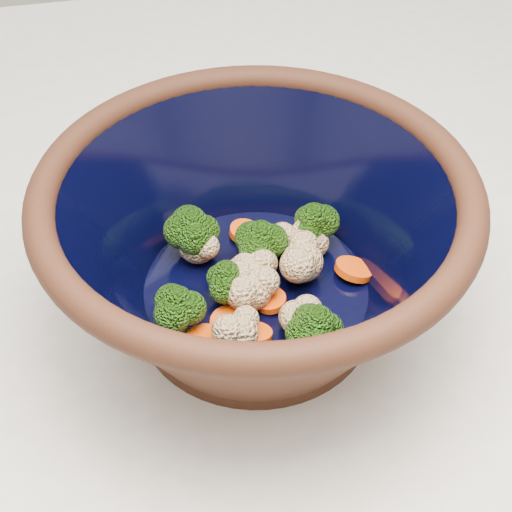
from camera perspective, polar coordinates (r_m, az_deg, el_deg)
name	(u,v)px	position (r m, az deg, el deg)	size (l,w,h in m)	color
counter	(264,512)	(1.01, 0.61, -19.80)	(1.20, 1.20, 0.90)	silver
mixing_bowl	(256,243)	(0.55, 0.00, 1.04)	(0.40, 0.40, 0.14)	black
vegetable_pile	(254,268)	(0.56, -0.13, -0.98)	(0.18, 0.17, 0.05)	#608442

